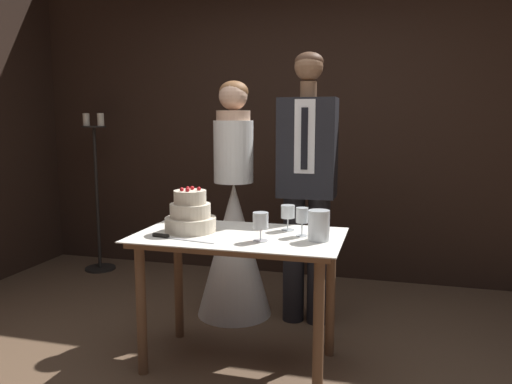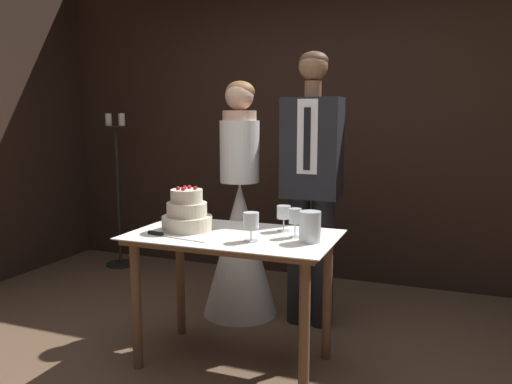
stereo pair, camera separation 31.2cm
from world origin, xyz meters
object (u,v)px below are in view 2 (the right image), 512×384
object	(u,v)px
wine_glass_middle	(295,218)
candle_stand	(118,198)
wine_glass_near	(284,214)
cake_table	(233,254)
hurricane_candle	(310,227)
tiered_cake	(187,214)
wine_glass_far	(251,222)
cake_knife	(165,235)
groom	(312,180)
bride	(240,231)

from	to	relation	value
wine_glass_middle	candle_stand	xyz separation A→B (m)	(-2.17, 1.36, -0.22)
wine_glass_near	wine_glass_middle	distance (m)	0.16
cake_table	hurricane_candle	bearing A→B (deg)	-2.55
tiered_cake	wine_glass_far	bearing A→B (deg)	-14.53
cake_knife	groom	xyz separation A→B (m)	(0.59, 0.91, 0.23)
bride	groom	distance (m)	0.66
wine_glass_near	wine_glass_middle	bearing A→B (deg)	-49.46
cake_knife	wine_glass_middle	distance (m)	0.73
tiered_cake	bride	size ratio (longest dim) A/B	0.18
cake_knife	wine_glass_middle	world-z (taller)	wine_glass_middle
tiered_cake	groom	xyz separation A→B (m)	(0.56, 0.72, 0.14)
cake_table	candle_stand	xyz separation A→B (m)	(-1.83, 1.41, 0.01)
wine_glass_middle	hurricane_candle	size ratio (longest dim) A/B	0.98
wine_glass_far	wine_glass_near	bearing A→B (deg)	73.50
wine_glass_near	hurricane_candle	xyz separation A→B (m)	(0.21, -0.20, -0.02)
cake_knife	candle_stand	xyz separation A→B (m)	(-1.50, 1.60, -0.11)
cake_table	wine_glass_near	size ratio (longest dim) A/B	7.82
hurricane_candle	groom	distance (m)	0.78
tiered_cake	groom	bearing A→B (deg)	52.12
wine_glass_near	cake_knife	bearing A→B (deg)	-147.08
cake_knife	wine_glass_near	distance (m)	0.69
wine_glass_far	groom	world-z (taller)	groom
tiered_cake	wine_glass_middle	bearing A→B (deg)	4.79
wine_glass_near	hurricane_candle	size ratio (longest dim) A/B	0.91
cake_table	tiered_cake	xyz separation A→B (m)	(-0.30, 0.00, 0.21)
cake_table	tiered_cake	size ratio (longest dim) A/B	3.93
cake_table	candle_stand	distance (m)	2.31
tiered_cake	wine_glass_far	xyz separation A→B (m)	(0.45, -0.12, 0.01)
hurricane_candle	tiered_cake	bearing A→B (deg)	178.28
cake_knife	hurricane_candle	distance (m)	0.80
wine_glass_far	candle_stand	world-z (taller)	candle_stand
wine_glass_middle	wine_glass_far	xyz separation A→B (m)	(-0.19, -0.17, -0.01)
cake_table	groom	size ratio (longest dim) A/B	0.63
cake_table	wine_glass_middle	bearing A→B (deg)	9.16
wine_glass_middle	groom	distance (m)	0.68
cake_table	hurricane_candle	size ratio (longest dim) A/B	7.08
cake_knife	candle_stand	bearing A→B (deg)	142.34
wine_glass_near	groom	xyz separation A→B (m)	(0.02, 0.54, 0.14)
hurricane_candle	candle_stand	bearing A→B (deg)	147.80
cake_knife	candle_stand	distance (m)	2.20
wine_glass_middle	candle_stand	distance (m)	2.57
cake_table	tiered_cake	distance (m)	0.36
cake_knife	hurricane_candle	size ratio (longest dim) A/B	2.37
hurricane_candle	wine_glass_middle	bearing A→B (deg)	143.83
cake_table	cake_knife	world-z (taller)	cake_knife
wine_glass_near	wine_glass_middle	xyz separation A→B (m)	(0.11, -0.12, 0.01)
hurricane_candle	wine_glass_near	bearing A→B (deg)	136.42
cake_table	groom	xyz separation A→B (m)	(0.26, 0.72, 0.35)
wine_glass_middle	groom	xyz separation A→B (m)	(-0.08, 0.66, 0.13)
cake_knife	wine_glass_near	world-z (taller)	wine_glass_near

